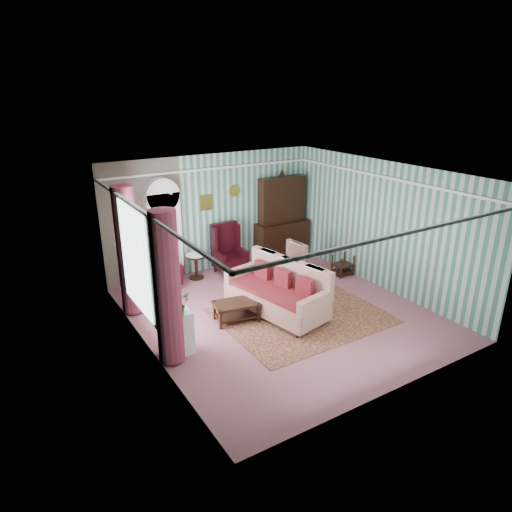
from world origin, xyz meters
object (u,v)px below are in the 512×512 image
seated_woman (162,265)px  floral_armchair (288,262)px  bookcase (165,236)px  dresser_hutch (282,215)px  sofa (276,293)px  round_side_table (196,267)px  coffee_table (236,312)px  nest_table (343,265)px  wingback_left (162,263)px  plant_stand (176,334)px  wingback_right (230,250)px

seated_woman → floral_armchair: (2.71, -1.12, -0.11)m
bookcase → dresser_hutch: bearing=-2.1°
bookcase → sofa: 3.12m
seated_woman → round_side_table: 0.96m
bookcase → coffee_table: bearing=-80.9°
round_side_table → nest_table: round_side_table is taller
wingback_left → plant_stand: (-0.80, -2.75, -0.22)m
bookcase → sofa: size_ratio=1.01×
sofa → coffee_table: bearing=69.6°
seated_woman → dresser_hutch: bearing=4.4°
wingback_left → round_side_table: size_ratio=2.08×
floral_armchair → wingback_left: bearing=63.1°
round_side_table → plant_stand: bearing=-120.4°
dresser_hutch → plant_stand: size_ratio=2.95×
wingback_left → plant_stand: bearing=-106.2°
bookcase → floral_armchair: size_ratio=2.36×
floral_armchair → coffee_table: (-2.04, -1.13, -0.27)m
bookcase → nest_table: bearing=-26.9°
sofa → seated_woman: bearing=21.0°
wingback_right → floral_armchair: bearing=-49.4°
wingback_left → seated_woman: wingback_left is taller
wingback_left → floral_armchair: (2.71, -1.12, -0.15)m
dresser_hutch → plant_stand: bearing=-144.9°
seated_woman → wingback_right: bearing=0.0°
round_side_table → wingback_right: bearing=-10.0°
sofa → coffee_table: (-0.86, 0.13, -0.25)m
plant_stand → floral_armchair: size_ratio=0.84×
dresser_hutch → plant_stand: (-4.30, -3.02, -0.78)m
round_side_table → dresser_hutch: bearing=2.6°
floral_armchair → plant_stand: bearing=110.5°
dresser_hutch → wingback_right: bearing=-171.2°
dresser_hutch → nest_table: size_ratio=4.37×
wingback_left → nest_table: 4.37m
bookcase → dresser_hutch: (3.25, -0.12, 0.06)m
dresser_hutch → seated_woman: dresser_hutch is taller
dresser_hutch → wingback_right: 1.86m
wingback_right → sofa: 2.39m
bookcase → sofa: bookcase is taller
plant_stand → coffee_table: bearing=19.0°
coffee_table → dresser_hutch: bearing=41.6°
seated_woman → coffee_table: 2.37m
seated_woman → wingback_left: bearing=0.0°
wingback_left → wingback_right: 1.75m
nest_table → plant_stand: (-4.87, -1.20, 0.13)m
dresser_hutch → round_side_table: 2.75m
plant_stand → nest_table: bearing=13.8°
bookcase → plant_stand: 3.39m
sofa → round_side_table: bearing=2.2°
round_side_table → nest_table: size_ratio=1.11×
dresser_hutch → coffee_table: bearing=-138.4°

